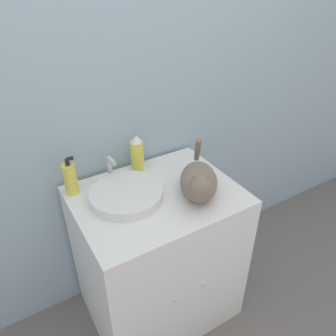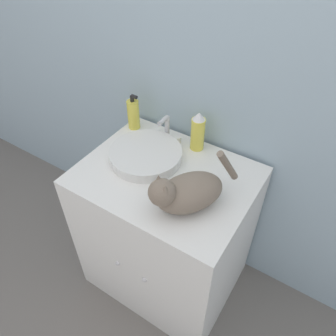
{
  "view_description": "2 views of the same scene",
  "coord_description": "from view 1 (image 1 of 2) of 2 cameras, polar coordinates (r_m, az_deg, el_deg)",
  "views": [
    {
      "loc": [
        -0.59,
        -0.79,
        1.76
      ],
      "look_at": [
        0.04,
        0.27,
        0.98
      ],
      "focal_mm": 35.0,
      "sensor_mm": 36.0,
      "label": 1
    },
    {
      "loc": [
        0.57,
        -0.58,
        1.83
      ],
      "look_at": [
        0.04,
        0.25,
        0.93
      ],
      "focal_mm": 35.0,
      "sensor_mm": 36.0,
      "label": 2
    }
  ],
  "objects": [
    {
      "name": "wall_back",
      "position": [
        1.63,
        -8.38,
        13.76
      ],
      "size": [
        6.0,
        0.05,
        2.5
      ],
      "color": "#9EB7C6",
      "rests_on": "ground_plane"
    },
    {
      "name": "vanity_cabinet",
      "position": [
        1.83,
        -1.73,
        -15.02
      ],
      "size": [
        0.77,
        0.62,
        0.83
      ],
      "color": "white",
      "rests_on": "ground_plane"
    },
    {
      "name": "sink_basin",
      "position": [
        1.52,
        -7.29,
        -4.6
      ],
      "size": [
        0.34,
        0.34,
        0.05
      ],
      "color": "white",
      "rests_on": "vanity_cabinet"
    },
    {
      "name": "faucet",
      "position": [
        1.63,
        -9.97,
        -0.43
      ],
      "size": [
        0.15,
        0.09,
        0.14
      ],
      "color": "silver",
      "rests_on": "vanity_cabinet"
    },
    {
      "name": "cat",
      "position": [
        1.5,
        5.42,
        -2.34
      ],
      "size": [
        0.29,
        0.37,
        0.23
      ],
      "rotation": [
        0.0,
        0.0,
        -2.14
      ],
      "color": "#7A6B5B",
      "rests_on": "vanity_cabinet"
    },
    {
      "name": "soap_bottle",
      "position": [
        1.58,
        -16.63,
        -1.77
      ],
      "size": [
        0.06,
        0.06,
        0.19
      ],
      "color": "#EADB4C",
      "rests_on": "vanity_cabinet"
    },
    {
      "name": "spray_bottle",
      "position": [
        1.68,
        -5.38,
        2.55
      ],
      "size": [
        0.07,
        0.07,
        0.2
      ],
      "color": "#EADB4C",
      "rests_on": "vanity_cabinet"
    }
  ]
}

